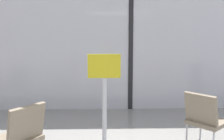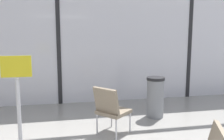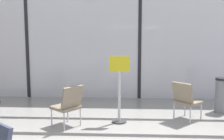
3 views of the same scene
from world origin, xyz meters
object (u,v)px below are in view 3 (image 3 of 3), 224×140
object	(u,v)px
info_sign	(119,92)
parked_airplane	(131,35)
lounge_chair_1	(186,99)
lounge_chair_0	(68,104)
trash_bin	(223,95)

from	to	relation	value
info_sign	parked_airplane	bearing A→B (deg)	86.14
lounge_chair_1	info_sign	distance (m)	1.49
lounge_chair_0	trash_bin	size ratio (longest dim) A/B	1.01
info_sign	trash_bin	bearing A→B (deg)	19.61
lounge_chair_0	info_sign	bearing A→B (deg)	147.56
lounge_chair_0	trash_bin	xyz separation A→B (m)	(3.60, 1.27, -0.06)
lounge_chair_0	lounge_chair_1	bearing A→B (deg)	140.99
lounge_chair_0	trash_bin	bearing A→B (deg)	148.09
lounge_chair_0	info_sign	xyz separation A→B (m)	(1.03, 0.35, 0.18)
parked_airplane	lounge_chair_0	world-z (taller)	parked_airplane
lounge_chair_0	info_sign	size ratio (longest dim) A/B	0.60
parked_airplane	lounge_chair_1	distance (m)	6.68
lounge_chair_0	lounge_chair_1	xyz separation A→B (m)	(2.50, 0.54, 0.00)
parked_airplane	trash_bin	world-z (taller)	parked_airplane
trash_bin	info_sign	bearing A→B (deg)	-160.39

